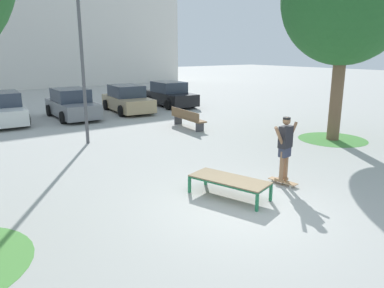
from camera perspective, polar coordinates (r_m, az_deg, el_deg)
ground_plane at (r=8.40m, az=8.05°, el=-9.96°), size 120.00×120.00×0.00m
skate_box at (r=8.91m, az=5.73°, el=-5.58°), size 1.29×2.04×0.46m
skateboard at (r=10.08m, az=13.76°, el=-5.59°), size 0.30×0.82×0.09m
skater at (r=9.79m, az=14.09°, el=-0.10°), size 1.00×0.32×1.69m
grass_patch_near_right at (r=15.65m, az=20.72°, el=0.68°), size 2.62×2.62×0.01m
car_white at (r=19.83m, az=-27.10°, el=4.76°), size 2.14×4.31×1.50m
car_grey at (r=20.18m, az=-17.95°, el=5.77°), size 2.03×4.26×1.50m
car_tan at (r=21.47m, az=-9.90°, el=6.72°), size 2.25×4.36×1.50m
car_black at (r=23.49m, az=-3.44°, el=7.53°), size 2.12×4.30×1.50m
park_bench at (r=16.75m, az=-0.72°, el=4.00°), size 0.65×2.43×0.83m
light_post at (r=14.17m, az=-16.72°, el=15.29°), size 0.36×0.36×5.83m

